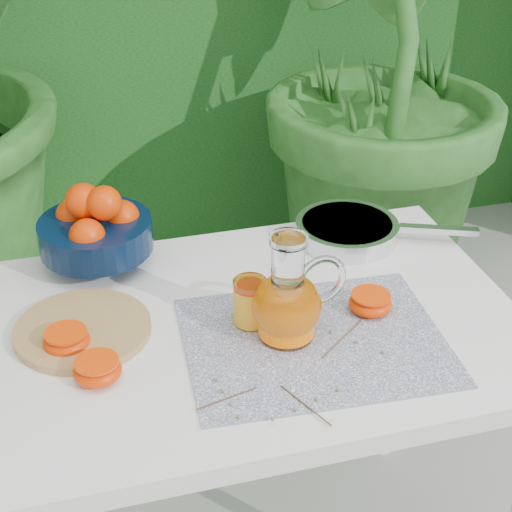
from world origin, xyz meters
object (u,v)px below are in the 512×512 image
object	(u,v)px
saute_pan	(348,230)
fruit_bowl	(96,228)
cutting_board	(83,330)
white_table	(259,353)
juice_pitcher	(288,302)

from	to	relation	value
saute_pan	fruit_bowl	bearing A→B (deg)	175.46
cutting_board	fruit_bowl	size ratio (longest dim) A/B	0.84
cutting_board	fruit_bowl	distance (m)	0.26
saute_pan	cutting_board	bearing A→B (deg)	-161.61
fruit_bowl	saute_pan	bearing A→B (deg)	-4.54
white_table	fruit_bowl	size ratio (longest dim) A/B	3.32
white_table	fruit_bowl	world-z (taller)	fruit_bowl
white_table	juice_pitcher	distance (m)	0.18
saute_pan	juice_pitcher	bearing A→B (deg)	-127.56
saute_pan	white_table	bearing A→B (deg)	-138.37
cutting_board	saute_pan	world-z (taller)	saute_pan
cutting_board	juice_pitcher	bearing A→B (deg)	-16.89
cutting_board	juice_pitcher	distance (m)	0.39
white_table	saute_pan	xyz separation A→B (m)	(0.28, 0.24, 0.10)
white_table	saute_pan	size ratio (longest dim) A/B	2.38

